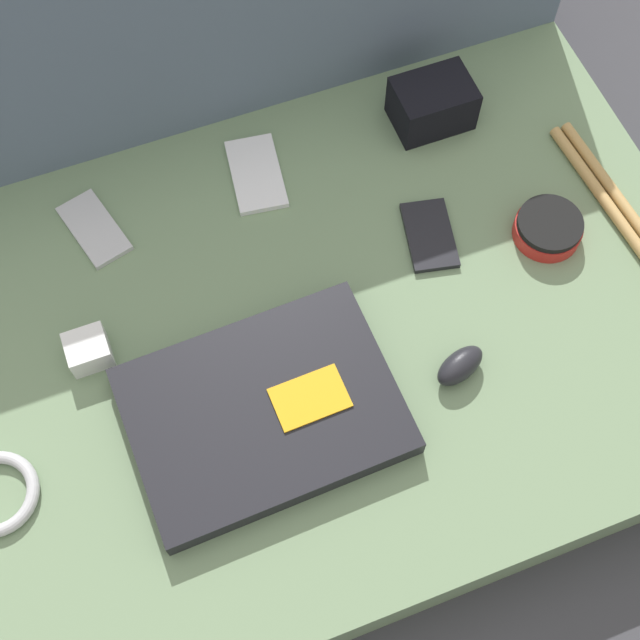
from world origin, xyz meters
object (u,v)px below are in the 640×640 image
laptop (264,411)px  computer_mouse (460,366)px  phone_silver (429,235)px  charger_brick (88,350)px  phone_black (94,229)px  camera_pouch (432,104)px  speaker_puck (548,228)px  phone_small (254,175)px

laptop → computer_mouse: (0.25, -0.03, 0.00)m
phone_silver → charger_brick: size_ratio=2.26×
phone_black → charger_brick: bearing=-120.6°
phone_black → charger_brick: size_ratio=2.40×
laptop → phone_silver: (0.30, 0.16, -0.01)m
laptop → camera_pouch: camera_pouch is taller
speaker_puck → phone_black: 0.62m
computer_mouse → phone_black: size_ratio=0.62×
camera_pouch → speaker_puck: bearing=-73.8°
phone_small → camera_pouch: camera_pouch is taller
laptop → phone_black: laptop is taller
phone_small → phone_black: bearing=-170.6°
camera_pouch → charger_brick: size_ratio=2.11×
phone_silver → charger_brick: 0.48m
phone_silver → phone_small: (-0.19, 0.18, 0.00)m
charger_brick → camera_pouch: bearing=19.1°
phone_silver → camera_pouch: size_ratio=1.07×
computer_mouse → speaker_puck: computer_mouse is taller
phone_black → laptop: bearing=-83.9°
computer_mouse → charger_brick: size_ratio=1.49×
phone_black → camera_pouch: bearing=-13.6°
speaker_puck → charger_brick: (-0.63, 0.04, 0.00)m
phone_silver → phone_small: same height
camera_pouch → charger_brick: camera_pouch is taller
laptop → camera_pouch: 0.52m
camera_pouch → laptop: bearing=-137.4°
computer_mouse → camera_pouch: size_ratio=0.71×
phone_black → camera_pouch: (0.51, 0.01, 0.03)m
computer_mouse → phone_black: computer_mouse is taller
phone_small → camera_pouch: bearing=8.7°
speaker_puck → camera_pouch: bearing=106.2°
laptop → speaker_puck: 0.46m
phone_small → camera_pouch: (0.27, 0.00, 0.03)m
speaker_puck → phone_silver: speaker_puck is taller
charger_brick → phone_small: bearing=33.5°
computer_mouse → camera_pouch: bearing=52.0°
phone_black → charger_brick: (-0.05, -0.18, 0.02)m
laptop → computer_mouse: bearing=-8.9°
laptop → charger_brick: charger_brick is taller
phone_small → computer_mouse: bearing=-61.1°
laptop → charger_brick: size_ratio=6.31×
computer_mouse → phone_small: (-0.15, 0.38, -0.01)m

